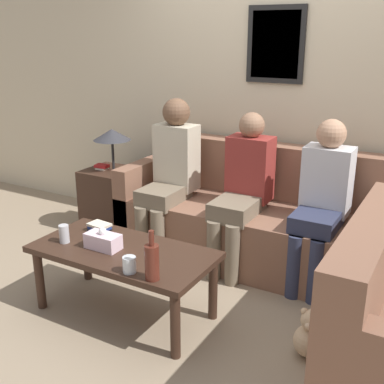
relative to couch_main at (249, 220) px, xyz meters
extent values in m
plane|color=gray|center=(0.00, -0.49, -0.33)|extent=(16.00, 16.00, 0.00)
cube|color=beige|center=(0.00, 0.44, 0.97)|extent=(9.00, 0.06, 2.60)
cube|color=black|center=(0.00, 0.40, 1.37)|extent=(0.48, 0.02, 0.60)
cube|color=#B7CCB2|center=(0.00, 0.39, 1.37)|extent=(0.40, 0.01, 0.52)
cube|color=brown|center=(0.00, -0.05, -0.09)|extent=(2.09, 0.82, 0.47)
cube|color=brown|center=(0.00, 0.26, 0.37)|extent=(2.09, 0.20, 0.45)
cube|color=brown|center=(-0.98, -0.05, 0.03)|extent=(0.14, 0.82, 0.72)
cube|color=brown|center=(0.98, -0.05, 0.03)|extent=(0.14, 0.82, 0.72)
cube|color=brown|center=(1.10, -1.08, 0.37)|extent=(0.20, 1.33, 0.45)
cube|color=#382319|center=(-0.38, -1.19, 0.12)|extent=(1.20, 0.59, 0.04)
cylinder|color=#382319|center=(-0.91, -1.42, -0.12)|extent=(0.06, 0.06, 0.43)
cylinder|color=#382319|center=(0.16, -1.42, -0.12)|extent=(0.06, 0.06, 0.43)
cylinder|color=#382319|center=(-0.91, -0.96, -0.12)|extent=(0.06, 0.06, 0.43)
cylinder|color=#382319|center=(0.16, -0.96, -0.12)|extent=(0.06, 0.06, 0.43)
cube|color=#382319|center=(-1.37, -0.09, -0.03)|extent=(0.44, 0.44, 0.59)
cylinder|color=#262628|center=(-1.32, -0.09, 0.41)|extent=(0.02, 0.02, 0.30)
cone|color=#2D2D33|center=(-1.32, -0.09, 0.60)|extent=(0.34, 0.34, 0.10)
cube|color=beige|center=(-1.44, -0.11, 0.27)|extent=(0.10, 0.09, 0.02)
cube|color=red|center=(-1.44, -0.11, 0.29)|extent=(0.13, 0.10, 0.03)
cylinder|color=#562319|center=(0.01, -1.42, 0.24)|extent=(0.08, 0.08, 0.21)
cylinder|color=#562319|center=(0.01, -1.42, 0.39)|extent=(0.03, 0.03, 0.09)
cylinder|color=silver|center=(-0.15, -1.42, 0.19)|extent=(0.08, 0.08, 0.10)
cube|color=black|center=(-0.70, -1.03, 0.15)|extent=(0.14, 0.12, 0.02)
cube|color=navy|center=(-0.70, -1.03, 0.16)|extent=(0.15, 0.09, 0.02)
cube|color=beige|center=(-0.70, -1.03, 0.19)|extent=(0.16, 0.12, 0.02)
cylinder|color=#BCBCC1|center=(-0.78, -1.30, 0.20)|extent=(0.07, 0.07, 0.12)
cube|color=silver|center=(-0.49, -1.24, 0.19)|extent=(0.23, 0.12, 0.10)
sphere|color=white|center=(-0.49, -1.24, 0.26)|extent=(0.05, 0.05, 0.05)
cube|color=#756651|center=(-0.65, -0.29, 0.19)|extent=(0.31, 0.43, 0.14)
cylinder|color=#756651|center=(-0.72, -0.50, -0.09)|extent=(0.11, 0.11, 0.47)
cylinder|color=#756651|center=(-0.57, -0.50, -0.09)|extent=(0.11, 0.11, 0.47)
cube|color=beige|center=(-0.65, -0.08, 0.47)|extent=(0.34, 0.22, 0.55)
sphere|color=brown|center=(-0.65, -0.08, 0.85)|extent=(0.23, 0.23, 0.23)
cube|color=#756651|center=(0.00, -0.26, 0.19)|extent=(0.31, 0.46, 0.14)
cylinder|color=#756651|center=(-0.08, -0.48, -0.09)|extent=(0.11, 0.11, 0.47)
cylinder|color=#756651|center=(0.07, -0.48, -0.09)|extent=(0.11, 0.11, 0.47)
cube|color=maroon|center=(0.00, -0.03, 0.45)|extent=(0.34, 0.22, 0.51)
sphere|color=#8C664C|center=(0.00, -0.03, 0.79)|extent=(0.20, 0.20, 0.20)
cube|color=#2D334C|center=(0.61, -0.23, 0.19)|extent=(0.31, 0.40, 0.14)
cylinder|color=#2D334C|center=(0.53, -0.44, -0.09)|extent=(0.11, 0.11, 0.47)
cylinder|color=#2D334C|center=(0.69, -0.44, -0.09)|extent=(0.11, 0.11, 0.47)
cube|color=silver|center=(0.61, -0.03, 0.44)|extent=(0.34, 0.22, 0.50)
sphere|color=tan|center=(0.61, -0.03, 0.79)|extent=(0.21, 0.21, 0.21)
sphere|color=tan|center=(0.83, -1.03, -0.23)|extent=(0.19, 0.19, 0.19)
sphere|color=tan|center=(0.83, -1.03, -0.09)|extent=(0.12, 0.12, 0.12)
sphere|color=tan|center=(0.79, -1.03, -0.05)|extent=(0.04, 0.04, 0.04)
sphere|color=tan|center=(0.87, -1.03, -0.05)|extent=(0.04, 0.04, 0.04)
sphere|color=beige|center=(0.83, -1.08, -0.10)|extent=(0.05, 0.05, 0.05)
camera|label=1|loc=(1.41, -3.42, 1.47)|focal=45.00mm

